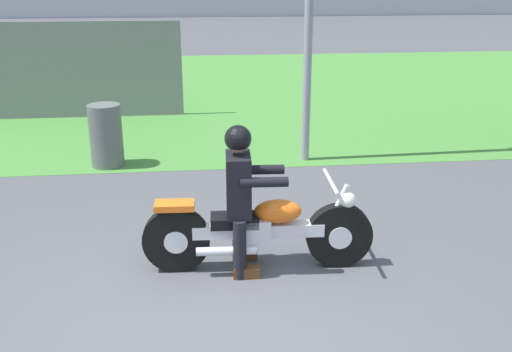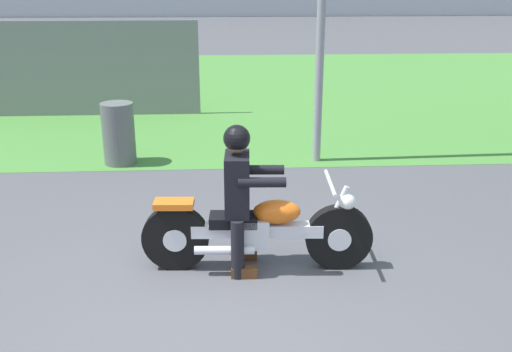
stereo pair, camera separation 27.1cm
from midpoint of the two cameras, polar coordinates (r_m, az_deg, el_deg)
name	(u,v)px [view 1 (the left image)]	position (r m, az deg, el deg)	size (l,w,h in m)	color
ground	(214,334)	(4.68, -5.82, -15.21)	(120.00, 120.00, 0.00)	#4C4C51
grass_verge	(197,90)	(14.08, -6.36, 8.42)	(60.00, 12.00, 0.01)	#478438
motorcycle_lead	(259,230)	(5.41, -1.13, -5.37)	(2.15, 0.66, 0.87)	black
rider_lead	(241,188)	(5.25, -3.00, -1.18)	(0.56, 0.48, 1.39)	black
trash_can	(106,136)	(8.60, -15.37, 3.83)	(0.46, 0.46, 0.90)	#595E5B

